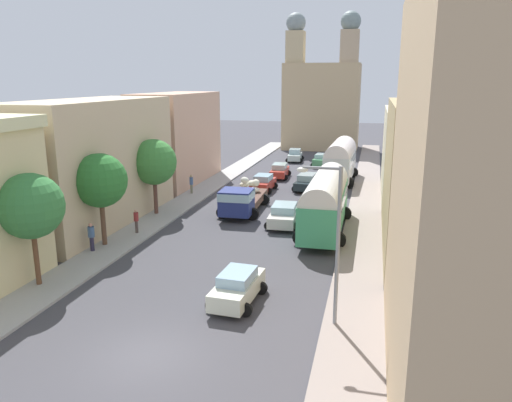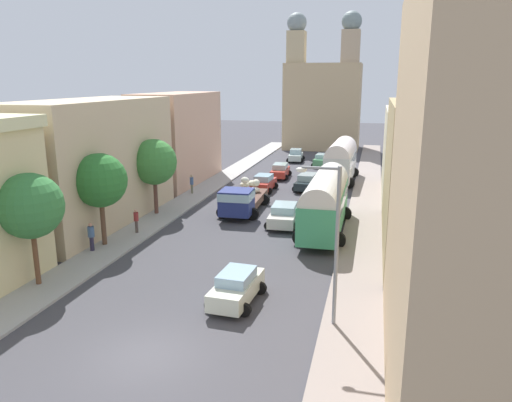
{
  "view_description": "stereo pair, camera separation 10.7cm",
  "coord_description": "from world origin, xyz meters",
  "views": [
    {
      "loc": [
        7.65,
        -14.58,
        9.84
      ],
      "look_at": [
        0.0,
        17.0,
        1.76
      ],
      "focal_mm": 34.23,
      "sensor_mm": 36.0,
      "label": 1
    },
    {
      "loc": [
        7.75,
        -14.56,
        9.84
      ],
      "look_at": [
        0.0,
        17.0,
        1.76
      ],
      "focal_mm": 34.23,
      "sensor_mm": 36.0,
      "label": 2
    }
  ],
  "objects": [
    {
      "name": "parked_bus_1",
      "position": [
        4.54,
        33.62,
        2.28
      ],
      "size": [
        3.43,
        8.74,
        4.12
      ],
      "color": "silver",
      "rests_on": "ground"
    },
    {
      "name": "distant_church",
      "position": [
        0.0,
        57.18,
        6.85
      ],
      "size": [
        10.64,
        6.87,
        18.86
      ],
      "color": "tan",
      "rests_on": "ground"
    },
    {
      "name": "sidewalk_left",
      "position": [
        -7.25,
        27.0,
        0.07
      ],
      "size": [
        2.5,
        70.0,
        0.14
      ],
      "primitive_type": "cube",
      "color": "#A7A5A1",
      "rests_on": "ground"
    },
    {
      "name": "roadside_tree_1",
      "position": [
        -7.9,
        10.58,
        4.08
      ],
      "size": [
        3.21,
        3.21,
        5.7
      ],
      "color": "brown",
      "rests_on": "ground"
    },
    {
      "name": "car_5",
      "position": [
        1.87,
        29.18,
        0.75
      ],
      "size": [
        2.39,
        4.34,
        1.49
      ],
      "color": "#20292D",
      "rests_on": "ground"
    },
    {
      "name": "car_3",
      "position": [
        2.03,
        5.06,
        0.77
      ],
      "size": [
        2.27,
        3.87,
        1.51
      ],
      "color": "beige",
      "rests_on": "ground"
    },
    {
      "name": "cargo_truck_0",
      "position": [
        -1.74,
        19.68,
        1.19
      ],
      "size": [
        3.29,
        7.55,
        2.27
      ],
      "color": "navy",
      "rests_on": "ground"
    },
    {
      "name": "pedestrian_1",
      "position": [
        -8.0,
        9.38,
        1.03
      ],
      "size": [
        0.47,
        0.47,
        1.82
      ],
      "color": "#2B2740",
      "rests_on": "ground"
    },
    {
      "name": "roadside_tree_2",
      "position": [
        -7.9,
        17.89,
        4.01
      ],
      "size": [
        3.34,
        3.34,
        5.69
      ],
      "color": "brown",
      "rests_on": "ground"
    },
    {
      "name": "parked_bus_0",
      "position": [
        4.76,
        16.68,
        2.18
      ],
      "size": [
        3.25,
        9.82,
        3.94
      ],
      "color": "#3B9965",
      "rests_on": "ground"
    },
    {
      "name": "building_right_0",
      "position": [
        10.78,
        0.76,
        6.41
      ],
      "size": [
        4.55,
        13.53,
        12.81
      ],
      "color": "tan",
      "rests_on": "ground"
    },
    {
      "name": "streetlamp_near",
      "position": [
        6.27,
        3.89,
        3.97
      ],
      "size": [
        1.77,
        0.28,
        6.67
      ],
      "color": "gray",
      "rests_on": "ground"
    },
    {
      "name": "pedestrian_0",
      "position": [
        -7.09,
        13.16,
        1.0
      ],
      "size": [
        0.4,
        0.4,
        1.73
      ],
      "color": "#504240",
      "rests_on": "ground"
    },
    {
      "name": "car_0",
      "position": [
        -1.9,
        27.69,
        0.76
      ],
      "size": [
        2.26,
        3.81,
        1.51
      ],
      "color": "#B53025",
      "rests_on": "ground"
    },
    {
      "name": "building_right_2",
      "position": [
        11.1,
        28.27,
        3.76
      ],
      "size": [
        5.21,
        11.82,
        7.52
      ],
      "color": "beige",
      "rests_on": "ground"
    },
    {
      "name": "car_4",
      "position": [
        1.89,
        17.49,
        0.77
      ],
      "size": [
        2.47,
        4.2,
        1.52
      ],
      "color": "beige",
      "rests_on": "ground"
    },
    {
      "name": "building_right_1",
      "position": [
        10.87,
        15.0,
        4.32
      ],
      "size": [
        4.74,
        13.64,
        8.64
      ],
      "color": "tan",
      "rests_on": "ground"
    },
    {
      "name": "car_6",
      "position": [
        1.93,
        41.88,
        0.76
      ],
      "size": [
        2.48,
        3.8,
        1.49
      ],
      "color": "#4B8F5A",
      "rests_on": "ground"
    },
    {
      "name": "pedestrian_2",
      "position": [
        -7.71,
        24.74,
        1.05
      ],
      "size": [
        0.38,
        0.38,
        1.8
      ],
      "color": "#6E6E57",
      "rests_on": "ground"
    },
    {
      "name": "car_1",
      "position": [
        -1.63,
        34.08,
        0.75
      ],
      "size": [
        2.21,
        4.06,
        1.48
      ],
      "color": "#B53427",
      "rests_on": "ground"
    },
    {
      "name": "roadside_tree_0",
      "position": [
        -7.9,
        4.48,
        4.06
      ],
      "size": [
        3.13,
        3.13,
        5.65
      ],
      "color": "brown",
      "rests_on": "ground"
    },
    {
      "name": "sidewalk_right",
      "position": [
        7.25,
        27.0,
        0.07
      ],
      "size": [
        2.5,
        70.0,
        0.14
      ],
      "primitive_type": "cube",
      "color": "gray",
      "rests_on": "ground"
    },
    {
      "name": "building_left_1",
      "position": [
        -11.09,
        15.09,
        4.29
      ],
      "size": [
        5.19,
        14.99,
        8.58
      ],
      "color": "#CDB48F",
      "rests_on": "ground"
    },
    {
      "name": "building_left_2",
      "position": [
        -10.86,
        29.54,
        4.33
      ],
      "size": [
        4.73,
        12.42,
        8.66
      ],
      "color": "#D0A489",
      "rests_on": "ground"
    },
    {
      "name": "car_2",
      "position": [
        -1.75,
        44.81,
        0.77
      ],
      "size": [
        2.27,
        3.71,
        1.56
      ],
      "color": "silver",
      "rests_on": "ground"
    },
    {
      "name": "ground_plane",
      "position": [
        0.0,
        27.0,
        0.0
      ],
      "size": [
        154.0,
        154.0,
        0.0
      ],
      "primitive_type": "plane",
      "color": "#414045"
    }
  ]
}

